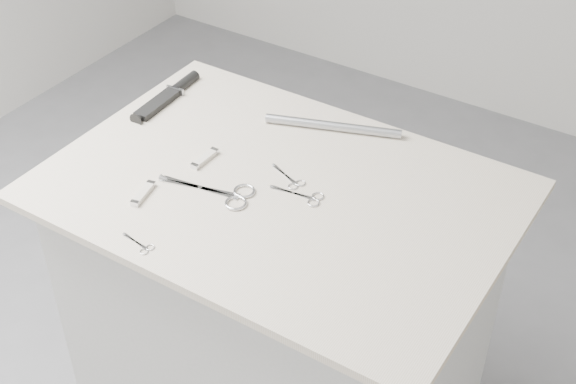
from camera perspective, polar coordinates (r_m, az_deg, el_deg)
The scene contains 10 objects.
plinth at distance 2.06m, azimuth -0.61°, elevation -10.08°, with size 0.90×0.60×0.90m, color #B1B1AF.
display_board at distance 1.74m, azimuth -0.72°, elevation 0.05°, with size 1.00×0.70×0.02m, color beige.
large_shears at distance 1.72m, azimuth -4.45°, elevation -0.12°, with size 0.21×0.10×0.01m.
embroidery_scissors_a at distance 1.71m, azimuth 1.27°, elevation -0.34°, with size 0.12×0.05×0.00m.
embroidery_scissors_b at distance 1.75m, azimuth 0.21°, elevation 0.86°, with size 0.10×0.06×0.00m.
tiny_scissors at distance 1.62m, azimuth -10.43°, elevation -3.75°, with size 0.08×0.03×0.00m.
sheathed_knife at distance 2.06m, azimuth -8.36°, elevation 6.92°, with size 0.05×0.24×0.03m.
pocket_knife_a at distance 1.74m, azimuth -10.25°, elevation -0.11°, with size 0.03×0.08×0.01m.
pocket_knife_b at distance 1.82m, azimuth -5.93°, elevation 2.38°, with size 0.02×0.08×0.01m.
metal_rail at distance 1.91m, azimuth 3.21°, elevation 4.71°, with size 0.02×0.02×0.33m, color #979A9F.
Camera 1 is at (0.76, -1.14, 1.98)m, focal length 50.00 mm.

